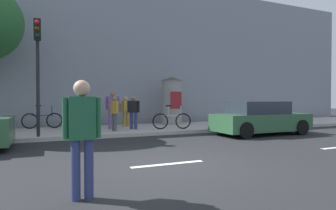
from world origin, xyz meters
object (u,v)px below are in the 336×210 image
Objects in this scene: traffic_light at (38,58)px; pedestrian_tallest at (113,106)px; bicycle_leaning at (172,121)px; parked_car_silver at (260,119)px; pedestrian_near_pole at (82,128)px; pedestrian_with_bag at (133,110)px; bicycle_upright at (42,120)px; pedestrian_in_dark_shirt at (81,109)px; pedestrian_in_red_top at (115,111)px; pedestrian_with_backpack at (126,109)px; poster_column at (172,100)px.

pedestrian_tallest is at bearing 31.18° from traffic_light.
bicycle_leaning is 3.84m from parked_car_silver.
pedestrian_near_pole is 8.70m from pedestrian_with_bag.
pedestrian_near_pole reaches higher than bicycle_upright.
pedestrian_in_dark_shirt is 0.36× the size of parked_car_silver.
pedestrian_in_red_top is at bearing 73.54° from pedestrian_near_pole.
pedestrian_tallest reaches higher than pedestrian_with_bag.
bicycle_leaning is 0.41× the size of parked_car_silver.
parked_car_silver is at bearing -10.93° from traffic_light.
traffic_light is 4.07m from pedestrian_tallest.
bicycle_leaning is at bearing -28.89° from pedestrian_tallest.
bicycle_leaning is at bearing 5.71° from traffic_light.
pedestrian_in_red_top is at bearing 174.69° from bicycle_leaning.
pedestrian_with_backpack is (3.91, 2.49, -1.98)m from traffic_light.
pedestrian_in_red_top reaches higher than bicycle_upright.
traffic_light reaches higher than pedestrian_with_backpack.
traffic_light is 2.38× the size of bicycle_upright.
bicycle_upright is at bearing 161.88° from pedestrian_in_dark_shirt.
poster_column reaches higher than pedestrian_with_bag.
pedestrian_with_backpack is at bearing 71.14° from pedestrian_near_pole.
pedestrian_near_pole is 1.20× the size of pedestrian_with_bag.
pedestrian_in_red_top is 6.20m from parked_car_silver.
pedestrian_with_backpack is 6.32m from parked_car_silver.
poster_column reaches higher than parked_car_silver.
pedestrian_tallest reaches higher than parked_car_silver.
pedestrian_near_pole is 10.11m from bicycle_upright.
traffic_light is at bearing -148.82° from pedestrian_tallest.
poster_column is at bearing 114.23° from parked_car_silver.
bicycle_leaning is 6.03m from bicycle_upright.
pedestrian_near_pole is at bearing -111.62° from pedestrian_with_bag.
parked_car_silver is at bearing -32.69° from pedestrian_tallest.
poster_column is 1.45× the size of bicycle_upright.
traffic_light reaches higher than bicycle_leaning.
parked_car_silver is at bearing -29.75° from bicycle_upright.
parked_car_silver is (5.68, -2.46, -0.34)m from pedestrian_in_red_top.
pedestrian_near_pole reaches higher than pedestrian_with_bag.
pedestrian_tallest is at bearing 82.95° from pedestrian_in_red_top.
poster_column is 1.49× the size of pedestrian_tallest.
pedestrian_in_dark_shirt is at bearing -18.12° from bicycle_upright.
pedestrian_tallest is 3.34m from bicycle_upright.
bicycle_leaning is at bearing -5.31° from pedestrian_in_red_top.
poster_column is 5.09m from parked_car_silver.
pedestrian_with_bag is at bearing 24.51° from pedestrian_in_red_top.
pedestrian_near_pole is at bearing -108.86° from pedestrian_with_backpack.
bicycle_leaning is at bearing -26.15° from bicycle_upright.
pedestrian_in_red_top is (2.98, 0.79, -1.97)m from traffic_light.
pedestrian_tallest is at bearing -23.84° from bicycle_upright.
pedestrian_in_red_top is (-3.61, -2.13, -0.43)m from poster_column.
traffic_light reaches higher than pedestrian_with_bag.
poster_column is 3.19m from pedestrian_with_bag.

